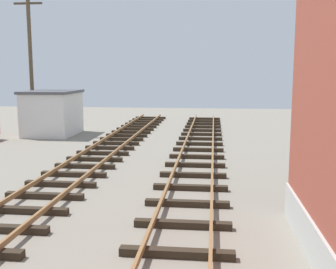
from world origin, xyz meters
name	(u,v)px	position (x,y,z in m)	size (l,w,h in m)	color
control_hut	(52,113)	(-7.99, 22.56, 1.39)	(3.00, 3.80, 2.76)	silver
utility_pole_far	(31,63)	(-9.50, 23.13, 4.44)	(1.80, 0.24, 8.49)	brown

